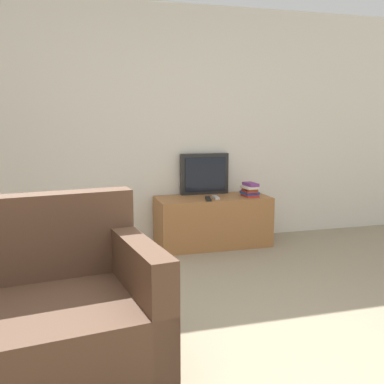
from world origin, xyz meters
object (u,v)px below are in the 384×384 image
(remote_on_stand, at_px, (216,197))
(tv_stand, at_px, (213,221))
(remote_secondary, at_px, (208,199))
(book_stack, at_px, (250,190))
(television, at_px, (204,174))

(remote_on_stand, bearing_deg, tv_stand, 91.85)
(tv_stand, relative_size, remote_secondary, 6.08)
(remote_on_stand, bearing_deg, book_stack, 3.81)
(tv_stand, bearing_deg, television, 97.32)
(tv_stand, height_order, book_stack, book_stack)
(television, xyz_separation_m, remote_secondary, (-0.07, -0.37, -0.22))
(tv_stand, height_order, television, television)
(book_stack, xyz_separation_m, remote_secondary, (-0.51, -0.08, -0.06))
(book_stack, distance_m, remote_on_stand, 0.41)
(tv_stand, xyz_separation_m, book_stack, (0.41, -0.06, 0.34))
(television, height_order, remote_on_stand, television)
(book_stack, bearing_deg, television, 147.29)
(remote_on_stand, distance_m, remote_secondary, 0.12)
(book_stack, relative_size, remote_on_stand, 1.36)
(tv_stand, xyz_separation_m, television, (-0.03, 0.22, 0.50))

